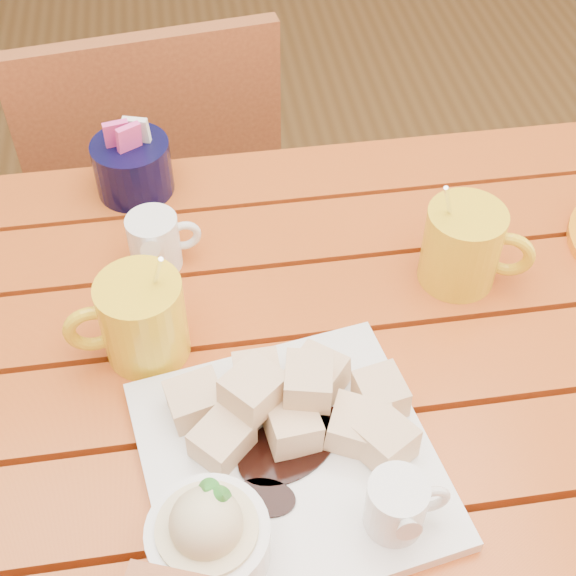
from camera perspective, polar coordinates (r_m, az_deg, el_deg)
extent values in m
cube|color=#AB3D16|center=(0.80, -1.79, -14.09)|extent=(1.20, 0.11, 0.03)
cube|color=#AB3D16|center=(0.86, -2.77, -7.50)|extent=(1.20, 0.11, 0.03)
cube|color=#AB3D16|center=(0.93, -3.59, -1.84)|extent=(1.20, 0.11, 0.03)
cube|color=#AB3D16|center=(1.01, -4.28, 2.99)|extent=(1.20, 0.11, 0.03)
cube|color=#AB3D16|center=(1.10, -4.87, 7.09)|extent=(1.20, 0.11, 0.03)
cube|color=#AB3D16|center=(1.15, -4.77, 5.53)|extent=(1.12, 0.04, 0.08)
cylinder|color=#AB3D16|center=(1.49, 17.57, -2.10)|extent=(0.06, 0.06, 0.72)
cube|color=white|center=(0.79, 0.11, -12.28)|extent=(0.31, 0.31, 0.02)
cube|color=#C5813C|center=(0.78, 0.35, -9.80)|extent=(0.05, 0.05, 0.04)
cube|color=#C5813C|center=(0.78, 4.95, -9.81)|extent=(0.06, 0.06, 0.04)
cube|color=#C5813C|center=(0.77, 1.46, -6.65)|extent=(0.06, 0.06, 0.04)
cube|color=#C5813C|center=(0.77, -4.71, -10.70)|extent=(0.07, 0.07, 0.04)
cube|color=#C5813C|center=(0.81, -2.15, -6.54)|extent=(0.05, 0.05, 0.04)
cube|color=#C5813C|center=(0.82, 2.16, -6.18)|extent=(0.07, 0.07, 0.04)
cube|color=#C5813C|center=(0.77, -2.50, -7.26)|extent=(0.07, 0.07, 0.04)
cube|color=#C5813C|center=(0.80, -6.59, -7.98)|extent=(0.06, 0.06, 0.04)
cube|color=#C5813C|center=(0.81, 6.60, -7.47)|extent=(0.06, 0.06, 0.04)
cube|color=#C5813C|center=(0.78, 6.81, -10.65)|extent=(0.07, 0.07, 0.04)
cylinder|color=white|center=(0.72, -5.64, -17.45)|extent=(0.11, 0.11, 0.04)
cylinder|color=beige|center=(0.71, -5.72, -17.05)|extent=(0.09, 0.09, 0.03)
sphere|color=beige|center=(0.70, -5.84, -16.31)|extent=(0.06, 0.06, 0.06)
cone|color=#30872C|center=(0.68, -4.80, -14.60)|extent=(0.03, 0.04, 0.03)
cone|color=#30872C|center=(0.68, -5.79, -14.06)|extent=(0.03, 0.03, 0.02)
cylinder|color=white|center=(0.73, 7.68, -15.04)|extent=(0.05, 0.05, 0.06)
cylinder|color=black|center=(0.71, 7.89, -14.09)|extent=(0.04, 0.04, 0.01)
cone|color=white|center=(0.70, 8.41, -16.15)|extent=(0.02, 0.02, 0.03)
torus|color=white|center=(0.74, 10.11, -14.56)|extent=(0.04, 0.01, 0.04)
cylinder|color=yellow|center=(0.85, -10.25, -2.19)|extent=(0.09, 0.09, 0.10)
cylinder|color=black|center=(0.82, -10.64, -0.27)|extent=(0.08, 0.08, 0.01)
torus|color=yellow|center=(0.86, -13.70, -2.84)|extent=(0.06, 0.02, 0.06)
cylinder|color=silver|center=(0.83, -9.56, 0.02)|extent=(0.03, 0.06, 0.13)
cylinder|color=yellow|center=(0.94, 12.24, 2.93)|extent=(0.09, 0.09, 0.10)
cylinder|color=black|center=(0.91, 12.65, 4.82)|extent=(0.08, 0.08, 0.01)
torus|color=yellow|center=(0.94, 15.35, 2.31)|extent=(0.06, 0.04, 0.06)
cylinder|color=silver|center=(0.92, 11.51, 4.84)|extent=(0.05, 0.05, 0.13)
cylinder|color=white|center=(0.96, -9.49, 3.23)|extent=(0.06, 0.06, 0.07)
cylinder|color=white|center=(0.93, -9.72, 4.64)|extent=(0.05, 0.05, 0.01)
cone|color=white|center=(0.92, -9.61, 3.06)|extent=(0.03, 0.03, 0.03)
torus|color=white|center=(0.95, -7.38, 3.55)|extent=(0.04, 0.01, 0.04)
cylinder|color=black|center=(1.07, -10.97, 8.44)|extent=(0.10, 0.10, 0.07)
cube|color=#F1419A|center=(1.04, -12.05, 10.47)|extent=(0.03, 0.02, 0.05)
cube|color=white|center=(1.04, -10.67, 10.78)|extent=(0.03, 0.02, 0.05)
cube|color=#F1419A|center=(1.03, -11.23, 10.23)|extent=(0.03, 0.03, 0.05)
cube|color=brown|center=(1.59, -9.48, 6.57)|extent=(0.45, 0.45, 0.03)
cylinder|color=brown|center=(1.88, -4.33, 5.85)|extent=(0.03, 0.03, 0.41)
cylinder|color=brown|center=(1.87, -14.78, 3.74)|extent=(0.03, 0.03, 0.41)
cylinder|color=brown|center=(1.64, -1.60, -1.85)|extent=(0.03, 0.03, 0.41)
cylinder|color=brown|center=(1.62, -13.57, -4.34)|extent=(0.03, 0.03, 0.41)
cube|color=brown|center=(1.31, -9.36, 9.12)|extent=(0.41, 0.08, 0.42)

